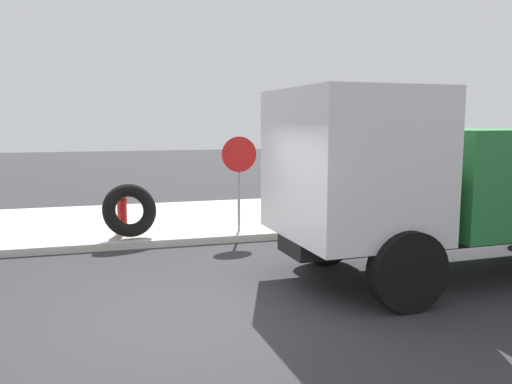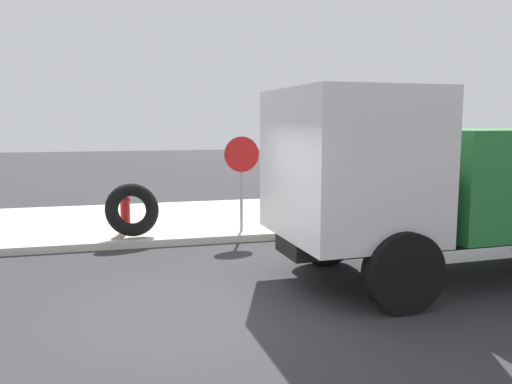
{
  "view_description": "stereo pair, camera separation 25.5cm",
  "coord_description": "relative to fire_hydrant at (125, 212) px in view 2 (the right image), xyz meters",
  "views": [
    {
      "loc": [
        -1.02,
        -6.55,
        2.53
      ],
      "look_at": [
        1.6,
        2.45,
        1.27
      ],
      "focal_mm": 37.24,
      "sensor_mm": 36.0,
      "label": 1
    },
    {
      "loc": [
        -0.77,
        -6.61,
        2.53
      ],
      "look_at": [
        1.6,
        2.45,
        1.27
      ],
      "focal_mm": 37.24,
      "sensor_mm": 36.0,
      "label": 2
    }
  ],
  "objects": [
    {
      "name": "ground_plane",
      "position": [
        0.65,
        -4.89,
        -0.59
      ],
      "size": [
        80.0,
        80.0,
        0.0
      ],
      "primitive_type": "plane",
      "color": "#2D2D30"
    },
    {
      "name": "sidewalk_curb",
      "position": [
        0.65,
        1.61,
        -0.52
      ],
      "size": [
        36.0,
        5.0,
        0.15
      ],
      "primitive_type": "cube",
      "color": "#BCB7AD",
      "rests_on": "ground"
    },
    {
      "name": "fire_hydrant",
      "position": [
        0.0,
        0.0,
        0.0
      ],
      "size": [
        0.23,
        0.52,
        0.83
      ],
      "color": "red",
      "rests_on": "sidewalk_curb"
    },
    {
      "name": "loose_tire",
      "position": [
        0.14,
        -0.43,
        0.13
      ],
      "size": [
        1.21,
        0.82,
        1.14
      ],
      "primitive_type": "torus",
      "rotation": [
        1.24,
        0.0,
        0.2
      ],
      "color": "black",
      "rests_on": "sidewalk_curb"
    },
    {
      "name": "stop_sign",
      "position": [
        2.45,
        -0.43,
        0.98
      ],
      "size": [
        0.76,
        0.08,
        2.05
      ],
      "color": "gray",
      "rests_on": "sidewalk_curb"
    },
    {
      "name": "dump_truck_green",
      "position": [
        5.53,
        -4.09,
        1.02
      ],
      "size": [
        7.1,
        3.04,
        3.0
      ],
      "color": "#237033",
      "rests_on": "ground"
    }
  ]
}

